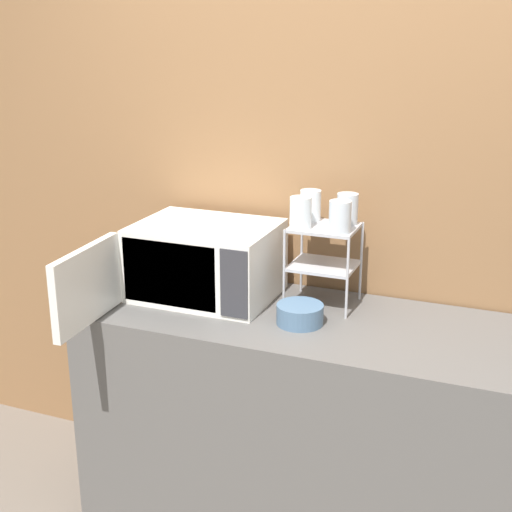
{
  "coord_description": "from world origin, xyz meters",
  "views": [
    {
      "loc": [
        0.68,
        -2.0,
        1.96
      ],
      "look_at": [
        -0.26,
        0.35,
        1.13
      ],
      "focal_mm": 50.0,
      "sensor_mm": 36.0,
      "label": 1
    }
  ],
  "objects": [
    {
      "name": "wall_back",
      "position": [
        0.0,
        0.68,
        1.3
      ],
      "size": [
        8.0,
        0.06,
        2.6
      ],
      "color": "olive",
      "rests_on": "ground_plane"
    },
    {
      "name": "counter",
      "position": [
        0.0,
        0.32,
        0.46
      ],
      "size": [
        1.78,
        0.64,
        0.93
      ],
      "color": "#595654",
      "rests_on": "ground_plane"
    },
    {
      "name": "microwave",
      "position": [
        -0.51,
        0.37,
        1.07
      ],
      "size": [
        0.57,
        0.83,
        0.29
      ],
      "color": "silver",
      "rests_on": "counter"
    },
    {
      "name": "dish_rack",
      "position": [
        -0.04,
        0.47,
        1.15
      ],
      "size": [
        0.25,
        0.22,
        0.31
      ],
      "color": "#B2B2B7",
      "rests_on": "counter"
    },
    {
      "name": "glass_front_left",
      "position": [
        -0.11,
        0.41,
        1.3
      ],
      "size": [
        0.08,
        0.08,
        0.12
      ],
      "color": "silver",
      "rests_on": "dish_rack"
    },
    {
      "name": "glass_back_right",
      "position": [
        0.03,
        0.53,
        1.3
      ],
      "size": [
        0.08,
        0.08,
        0.12
      ],
      "color": "silver",
      "rests_on": "dish_rack"
    },
    {
      "name": "glass_front_right",
      "position": [
        0.04,
        0.41,
        1.3
      ],
      "size": [
        0.08,
        0.08,
        0.12
      ],
      "color": "silver",
      "rests_on": "dish_rack"
    },
    {
      "name": "glass_back_left",
      "position": [
        -0.11,
        0.53,
        1.3
      ],
      "size": [
        0.08,
        0.08,
        0.12
      ],
      "color": "silver",
      "rests_on": "dish_rack"
    },
    {
      "name": "bowl",
      "position": [
        -0.06,
        0.26,
        0.96
      ],
      "size": [
        0.17,
        0.17,
        0.07
      ],
      "color": "slate",
      "rests_on": "counter"
    }
  ]
}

